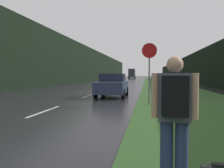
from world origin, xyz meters
The scene contains 12 objects.
grass_verge centered at (6.52, 40.00, 0.01)m, with size 6.00×240.00×0.02m, color #2D5123.
lane_stripe_b centered at (0.00, 8.67, 0.00)m, with size 0.12×3.00×0.01m, color silver.
lane_stripe_c centered at (0.00, 15.67, 0.00)m, with size 0.12×3.00×0.01m, color silver.
lane_stripe_d centered at (0.00, 22.67, 0.00)m, with size 0.12×3.00×0.01m, color silver.
lane_stripe_e centered at (0.00, 29.67, 0.00)m, with size 0.12×3.00×0.01m, color silver.
lane_stripe_f centered at (0.00, 36.67, 0.00)m, with size 0.12×3.00×0.01m, color silver.
treeline_far_side centered at (-9.52, 50.00, 3.75)m, with size 2.00×140.00×7.49m, color black.
treeline_near_side centered at (12.52, 50.00, 2.53)m, with size 2.00×140.00×5.06m, color black.
stop_sign centered at (4.15, 11.26, 1.86)m, with size 0.72×0.07×2.99m.
hitchhiker_with_backpack centered at (4.41, 2.83, 0.98)m, with size 0.59×0.43×1.70m.
car_passing_near centered at (1.76, 15.31, 0.76)m, with size 1.92×4.00×1.54m.
delivery_truck centered at (-1.76, 90.61, 1.92)m, with size 2.49×7.89×3.68m.
Camera 1 is at (4.06, -0.27, 1.47)m, focal length 38.00 mm.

